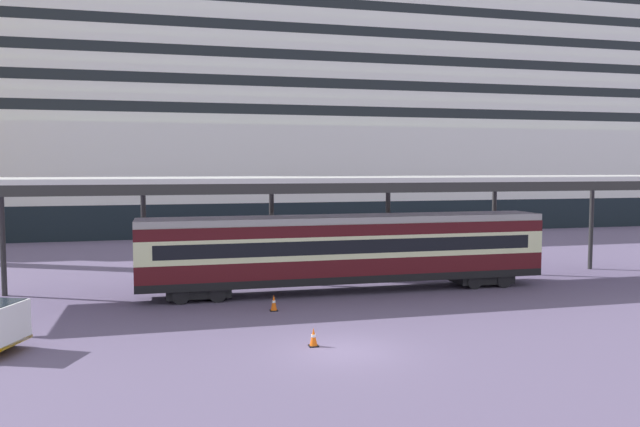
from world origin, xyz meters
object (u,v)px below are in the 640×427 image
train_carriage (347,249)px  traffic_cone_near (274,303)px  traffic_cone_mid (314,337)px  cruise_ship (293,112)px

train_carriage → traffic_cone_near: 6.15m
traffic_cone_near → traffic_cone_mid: bearing=-85.8°
traffic_cone_mid → train_carriage: bearing=66.8°
cruise_ship → traffic_cone_mid: cruise_ship is taller
cruise_ship → traffic_cone_near: (-10.41, -46.22, -12.88)m
train_carriage → traffic_cone_near: (-4.61, -3.60, -1.92)m
cruise_ship → train_carriage: 44.39m
cruise_ship → traffic_cone_near: cruise_ship is taller
cruise_ship → traffic_cone_near: size_ratio=202.64×
cruise_ship → traffic_cone_mid: size_ratio=220.96×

